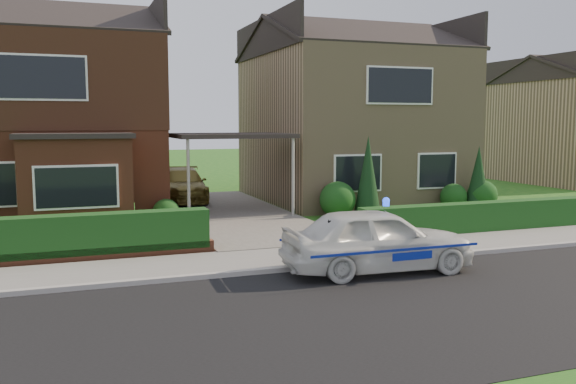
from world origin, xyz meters
name	(u,v)px	position (x,y,z in m)	size (l,w,h in m)	color
ground	(396,309)	(0.00, 0.00, 0.00)	(120.00, 120.00, 0.00)	#195115
road	(396,309)	(0.00, 0.00, 0.00)	(60.00, 6.00, 0.02)	black
kerb	(325,266)	(0.00, 3.05, 0.06)	(60.00, 0.16, 0.12)	#9E9993
sidewalk	(307,256)	(0.00, 4.10, 0.05)	(60.00, 2.00, 0.10)	slate
driveway	(231,214)	(0.00, 11.00, 0.06)	(3.80, 12.00, 0.12)	#666059
house_left	(45,103)	(-5.78, 13.90, 3.81)	(7.50, 9.53, 7.25)	brown
house_right	(349,109)	(5.80, 13.99, 3.66)	(7.50, 8.06, 7.25)	#9F8561
carport_link	(231,137)	(0.00, 10.95, 2.66)	(3.80, 3.00, 2.77)	black
dwarf_wall	(40,259)	(-5.80, 5.30, 0.18)	(7.70, 0.25, 0.36)	brown
hedge_left	(40,266)	(-5.80, 5.45, 0.00)	(7.50, 0.55, 0.90)	#123915
hedge_right	(480,234)	(5.80, 5.35, 0.00)	(7.50, 0.55, 0.80)	#123915
shrub_left_mid	(112,209)	(-4.00, 9.30, 0.66)	(1.32, 1.32, 1.32)	#123915
shrub_left_near	(166,213)	(-2.40, 9.60, 0.42)	(0.84, 0.84, 0.84)	#123915
shrub_right_near	(338,200)	(3.20, 9.40, 0.60)	(1.20, 1.20, 1.20)	#123915
shrub_right_mid	(454,197)	(7.80, 9.50, 0.48)	(0.96, 0.96, 0.96)	#123915
shrub_right_far	(482,195)	(8.80, 9.20, 0.54)	(1.08, 1.08, 1.08)	#123915
conifer_a	(368,178)	(4.20, 9.20, 1.30)	(0.90, 0.90, 2.60)	black
conifer_b	(478,180)	(8.60, 9.20, 1.10)	(0.90, 0.90, 2.20)	black
police_car	(377,240)	(0.91, 2.40, 0.69)	(3.71, 4.12, 1.54)	silver
driveway_car	(183,185)	(-1.00, 14.50, 0.74)	(1.73, 4.25, 1.23)	olive
potted_plant_b	(29,223)	(-6.20, 9.00, 0.41)	(0.45, 0.36, 0.81)	gray
potted_plant_c	(164,233)	(-2.94, 6.40, 0.40)	(0.45, 0.45, 0.80)	gray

